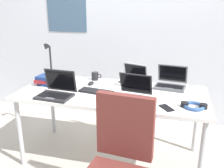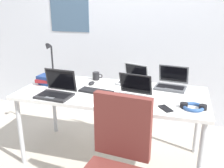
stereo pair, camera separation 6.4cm
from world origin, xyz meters
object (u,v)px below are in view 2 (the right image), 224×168
object	(u,v)px
desk_lamp	(51,60)
laptop_front_left	(132,80)
laptop_near_lamp	(56,91)
coffee_mug	(96,76)
laptop_far_corner	(132,95)
external_keyboard	(96,91)
computer_mouse	(92,83)
book_stack	(47,80)
laptop_center	(171,83)
cell_phone	(166,108)
headphones	(193,107)

from	to	relation	value
desk_lamp	laptop_front_left	size ratio (longest dim) A/B	1.16
laptop_near_lamp	coffee_mug	distance (m)	0.59
laptop_far_corner	external_keyboard	bearing A→B (deg)	166.69
desk_lamp	computer_mouse	size ratio (longest dim) A/B	4.17
desk_lamp	laptop_front_left	distance (m)	0.95
computer_mouse	book_stack	xyz separation A→B (m)	(-0.45, -0.12, 0.03)
laptop_center	external_keyboard	distance (m)	0.77
cell_phone	computer_mouse	bearing A→B (deg)	115.59
external_keyboard	cell_phone	bearing A→B (deg)	-9.28
laptop_far_corner	laptop_near_lamp	bearing A→B (deg)	-172.00
laptop_front_left	external_keyboard	world-z (taller)	laptop_front_left
desk_lamp	coffee_mug	size ratio (longest dim) A/B	3.54
laptop_center	headphones	world-z (taller)	laptop_center
laptop_far_corner	cell_phone	xyz separation A→B (m)	(0.31, -0.13, -0.04)
laptop_front_left	cell_phone	distance (m)	0.68
laptop_far_corner	computer_mouse	distance (m)	0.57
laptop_near_lamp	headphones	bearing A→B (deg)	2.05
headphones	laptop_front_left	bearing A→B (deg)	141.68
laptop_center	computer_mouse	size ratio (longest dim) A/B	3.45
cell_phone	headphones	world-z (taller)	headphones
cell_phone	book_stack	distance (m)	1.29
computer_mouse	headphones	distance (m)	1.07
book_stack	external_keyboard	bearing A→B (deg)	-8.96
external_keyboard	headphones	bearing A→B (deg)	-0.63
external_keyboard	headphones	world-z (taller)	headphones
laptop_center	laptop_far_corner	bearing A→B (deg)	-126.64
headphones	laptop_near_lamp	bearing A→B (deg)	-177.95
laptop_far_corner	cell_phone	size ratio (longest dim) A/B	2.49
external_keyboard	book_stack	bearing A→B (deg)	179.37
external_keyboard	book_stack	size ratio (longest dim) A/B	1.49
desk_lamp	laptop_center	distance (m)	1.35
laptop_center	desk_lamp	bearing A→B (deg)	-179.52
laptop_center	laptop_front_left	world-z (taller)	laptop_center
laptop_front_left	external_keyboard	distance (m)	0.45
external_keyboard	coffee_mug	xyz separation A→B (m)	(-0.13, 0.38, 0.03)
laptop_front_left	external_keyboard	xyz separation A→B (m)	(-0.29, -0.34, -0.03)
external_keyboard	cell_phone	size ratio (longest dim) A/B	2.43
computer_mouse	external_keyboard	bearing A→B (deg)	-55.49
coffee_mug	laptop_center	bearing A→B (deg)	-2.50
cell_phone	coffee_mug	distance (m)	1.00
desk_lamp	computer_mouse	bearing A→B (deg)	-13.04
computer_mouse	headphones	bearing A→B (deg)	-15.07
external_keyboard	computer_mouse	size ratio (longest dim) A/B	3.44
laptop_center	book_stack	bearing A→B (deg)	-168.80
laptop_near_lamp	headphones	world-z (taller)	laptop_near_lamp
laptop_near_lamp	book_stack	size ratio (longest dim) A/B	1.50
desk_lamp	book_stack	xyz separation A→B (m)	(0.08, -0.24, -0.15)
laptop_center	external_keyboard	xyz separation A→B (m)	(-0.69, -0.34, -0.03)
laptop_center	cell_phone	xyz separation A→B (m)	(-0.01, -0.56, -0.04)
laptop_near_lamp	external_keyboard	bearing A→B (deg)	29.63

